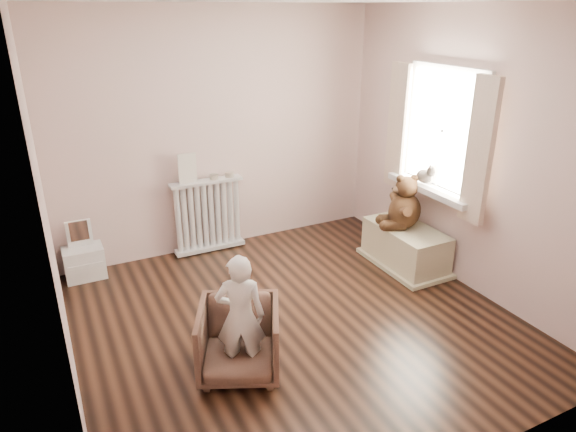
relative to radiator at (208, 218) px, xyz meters
name	(u,v)px	position (x,y,z in m)	size (l,w,h in m)	color
floor	(296,320)	(0.22, -1.68, -0.39)	(3.60, 3.60, 0.01)	black
ceiling	(298,0)	(0.22, -1.68, 2.21)	(3.60, 3.60, 0.01)	white
back_wall	(219,133)	(0.22, 0.12, 0.91)	(3.60, 0.02, 2.60)	beige
front_wall	(465,282)	(0.22, -3.48, 0.91)	(3.60, 0.02, 2.60)	beige
left_wall	(47,219)	(-1.58, -1.68, 0.91)	(0.02, 3.60, 2.60)	beige
right_wall	(468,153)	(2.02, -1.68, 0.91)	(0.02, 3.60, 2.60)	beige
window	(444,131)	(1.98, -1.38, 1.06)	(0.03, 0.90, 1.10)	white
window_sill	(431,189)	(1.89, -1.38, 0.48)	(0.22, 1.10, 0.06)	silver
curtain_left	(480,152)	(1.87, -1.95, 1.00)	(0.06, 0.26, 1.30)	beige
curtain_right	(398,127)	(1.87, -0.81, 1.00)	(0.06, 0.26, 1.30)	beige
radiator	(208,218)	(0.00, 0.00, 0.00)	(0.79, 0.15, 0.83)	silver
paper_doll	(187,168)	(-0.19, 0.00, 0.60)	(0.19, 0.02, 0.32)	beige
tin_a	(214,177)	(0.09, 0.00, 0.47)	(0.09, 0.09, 0.06)	#A59E8C
tin_b	(229,174)	(0.27, 0.00, 0.47)	(0.10, 0.10, 0.05)	#A59E8C
toy_vanity	(83,253)	(-1.33, -0.03, -0.11)	(0.38, 0.27, 0.60)	silver
armchair	(239,340)	(-0.46, -2.09, -0.12)	(0.59, 0.60, 0.55)	brown
child	(240,317)	(-0.46, -2.14, 0.12)	(0.36, 0.23, 0.98)	silver
toy_bench	(405,248)	(1.74, -1.26, -0.19)	(0.48, 0.91, 0.43)	beige
teddy_bear	(405,205)	(1.72, -1.22, 0.28)	(0.45, 0.35, 0.56)	#331E0F
plush_cat	(426,174)	(1.88, -1.30, 0.61)	(0.16, 0.26, 0.22)	#6B6159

